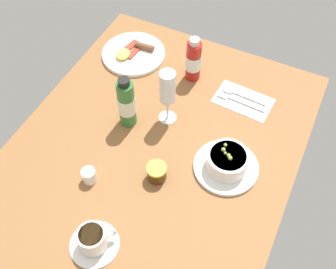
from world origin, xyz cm
name	(u,v)px	position (x,y,z in cm)	size (l,w,h in cm)	color
ground_plane	(151,155)	(0.00, 0.00, -1.50)	(110.00, 84.00, 3.00)	brown
porridge_bowl	(227,162)	(4.71, -22.44, 3.26)	(19.17, 19.17, 7.63)	white
cutlery_setting	(242,100)	(32.13, -17.80, 0.26)	(12.70, 19.54, 0.90)	white
coffee_cup	(93,240)	(-32.14, 0.16, 3.18)	(13.10, 13.10, 7.09)	white
creamer_jug	(89,175)	(-15.93, 11.56, 2.32)	(5.03, 4.12, 5.06)	white
wine_glass	(167,89)	(14.54, 1.41, 13.33)	(5.82, 5.82, 19.94)	white
jam_jar	(157,172)	(-6.83, -5.50, 2.63)	(5.87, 5.87, 5.18)	#4E2B0D
sauce_bottle_green	(127,103)	(7.85, 12.05, 8.68)	(5.44, 5.44, 18.94)	#337233
sauce_bottle_red	(193,61)	(34.90, 1.59, 7.66)	(5.23, 5.23, 16.83)	#B21E19
breakfast_plate	(133,54)	(35.44, 25.44, 0.94)	(23.02, 23.02, 3.70)	white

